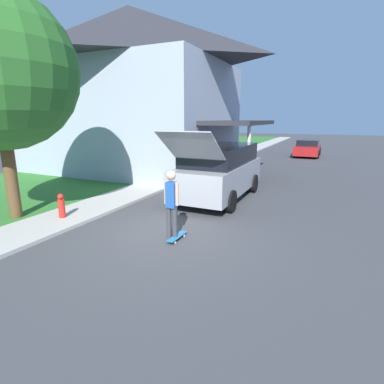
# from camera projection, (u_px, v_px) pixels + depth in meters

# --- Properties ---
(ground_plane) EXTENTS (120.00, 120.00, 0.00)m
(ground_plane) POSITION_uv_depth(u_px,v_px,m) (171.00, 233.00, 8.23)
(ground_plane) COLOR #3D3D3F
(lawn) EXTENTS (10.00, 80.00, 0.08)m
(lawn) POSITION_uv_depth(u_px,v_px,m) (98.00, 174.00, 16.79)
(lawn) COLOR #2D6B28
(lawn) RESTS_ON ground_plane
(sidewalk) EXTENTS (1.80, 80.00, 0.10)m
(sidewalk) POSITION_uv_depth(u_px,v_px,m) (166.00, 181.00, 14.98)
(sidewalk) COLOR #ADA89E
(sidewalk) RESTS_ON ground_plane
(house) EXTENTS (13.61, 8.72, 9.06)m
(house) POSITION_uv_depth(u_px,v_px,m) (132.00, 89.00, 17.43)
(house) COLOR #99A3B2
(house) RESTS_ON lawn
(lawn_tree_far) EXTENTS (4.85, 4.85, 7.62)m
(lawn_tree_far) POSITION_uv_depth(u_px,v_px,m) (191.00, 82.00, 18.33)
(lawn_tree_far) COLOR brown
(lawn_tree_far) RESTS_ON lawn
(suv_parked) EXTENTS (2.19, 5.81, 2.74)m
(suv_parked) POSITION_uv_depth(u_px,v_px,m) (220.00, 170.00, 11.63)
(suv_parked) COLOR gray
(suv_parked) RESTS_ON ground_plane
(car_down_street) EXTENTS (1.99, 4.42, 1.38)m
(car_down_street) POSITION_uv_depth(u_px,v_px,m) (308.00, 148.00, 25.07)
(car_down_street) COLOR maroon
(car_down_street) RESTS_ON ground_plane
(skateboarder) EXTENTS (0.41, 0.24, 1.81)m
(skateboarder) POSITION_uv_depth(u_px,v_px,m) (172.00, 202.00, 7.58)
(skateboarder) COLOR #38383D
(skateboarder) RESTS_ON ground_plane
(skateboard) EXTENTS (0.21, 0.82, 0.10)m
(skateboard) POSITION_uv_depth(u_px,v_px,m) (177.00, 237.00, 7.79)
(skateboard) COLOR #236B99
(skateboard) RESTS_ON ground_plane
(fire_hydrant) EXTENTS (0.20, 0.20, 0.76)m
(fire_hydrant) POSITION_uv_depth(u_px,v_px,m) (61.00, 206.00, 9.16)
(fire_hydrant) COLOR red
(fire_hydrant) RESTS_ON sidewalk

